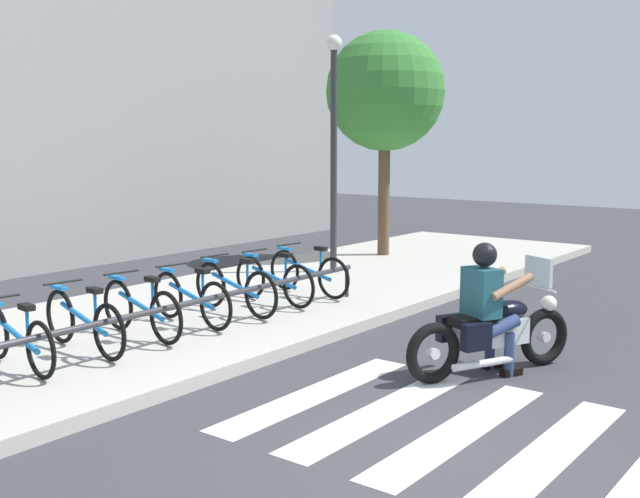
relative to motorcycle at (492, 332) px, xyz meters
The scene contains 18 objects.
ground_plane 2.28m from the motorcycle, 166.99° to the right, with size 48.00×48.00×0.00m, color #38383D.
sidewalk 4.86m from the motorcycle, 116.73° to the left, with size 24.00×4.40×0.15m, color #B7B2A8.
crosswalk_stripe_1 2.18m from the motorcycle, 142.34° to the right, with size 2.80×0.40×0.01m, color white.
crosswalk_stripe_2 1.82m from the motorcycle, 163.41° to the right, with size 2.80×0.40×0.01m, color white.
crosswalk_stripe_3 1.77m from the motorcycle, behind, with size 2.80×0.40×0.01m, color white.
crosswalk_stripe_4 2.07m from the motorcycle, 146.99° to the left, with size 2.80×0.40×0.01m, color white.
motorcycle is the anchor object (origin of this frame).
rider 0.38m from the motorcycle, 151.50° to the left, with size 0.76×0.70×1.45m.
bicycle_1 5.01m from the motorcycle, 131.15° to the left, with size 0.48×1.62×0.72m.
bicycle_2 4.52m from the motorcycle, 123.39° to the left, with size 0.48×1.70×0.77m.
bicycle_3 4.13m from the motorcycle, 113.96° to the left, with size 0.48×1.66×0.77m.
bicycle_4 3.87m from the motorcycle, 102.92° to the left, with size 0.48×1.64×0.76m.
bicycle_5 3.77m from the motorcycle, 90.82° to the left, with size 0.48×1.71×0.79m.
bicycle_6 3.85m from the motorcycle, 78.66° to the left, with size 0.48×1.65×0.77m.
bicycle_7 4.08m from the motorcycle, 67.43° to the left, with size 0.48×1.69×0.77m.
bike_rack 3.46m from the motorcycle, 111.55° to the left, with size 6.27×0.07×0.49m.
street_lamp 6.27m from the motorcycle, 53.36° to the left, with size 0.28×0.28×4.33m.
tree_near_rack 8.30m from the motorcycle, 41.45° to the left, with size 2.41×2.41×4.70m.
Camera 1 is at (-5.31, -2.90, 2.51)m, focal length 42.89 mm.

